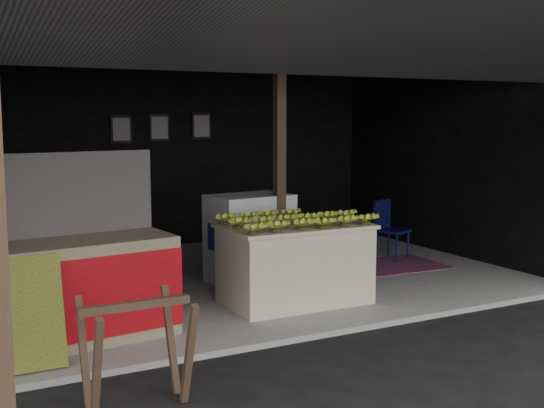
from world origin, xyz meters
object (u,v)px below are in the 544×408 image
water_barrel (340,271)px  neighbor_stall (81,285)px  sawhorse (136,341)px  white_crate (250,238)px  banana_table (295,263)px  plastic_chair (388,224)px

water_barrel → neighbor_stall: bearing=-172.1°
neighbor_stall → sawhorse: (0.04, -1.58, -0.07)m
sawhorse → white_crate: bearing=50.9°
banana_table → neighbor_stall: (-2.35, -0.18, 0.07)m
white_crate → plastic_chair: (2.35, 0.30, -0.04)m
banana_table → plastic_chair: bearing=31.6°
plastic_chair → banana_table: bearing=-170.9°
water_barrel → plastic_chair: size_ratio=0.52×
banana_table → white_crate: bearing=91.4°
water_barrel → white_crate: bearing=132.4°
plastic_chair → sawhorse: bearing=-167.6°
sawhorse → water_barrel: (3.07, 2.01, -0.22)m
banana_table → neighbor_stall: neighbor_stall is taller
neighbor_stall → water_barrel: neighbor_stall is taller
sawhorse → plastic_chair: size_ratio=0.95×
white_crate → plastic_chair: 2.37m
white_crate → sawhorse: bearing=-135.7°
water_barrel → banana_table: bearing=-161.8°
sawhorse → water_barrel: 3.68m
white_crate → water_barrel: white_crate is taller
neighbor_stall → sawhorse: neighbor_stall is taller
plastic_chair → neighbor_stall: bearing=176.8°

